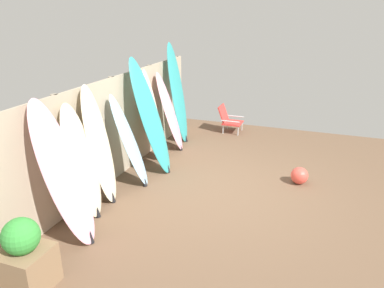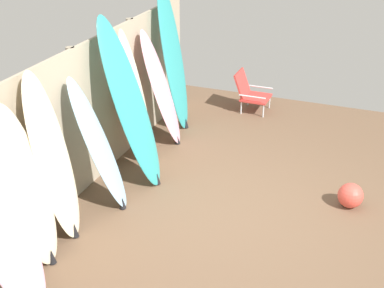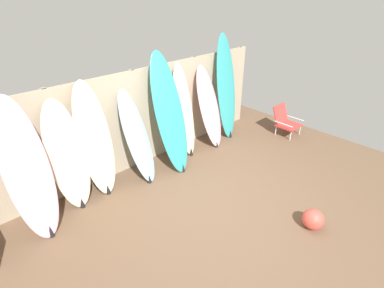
% 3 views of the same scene
% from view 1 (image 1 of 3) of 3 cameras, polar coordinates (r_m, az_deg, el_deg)
% --- Properties ---
extents(ground, '(7.68, 7.68, 0.00)m').
position_cam_1_polar(ground, '(6.35, 4.96, -7.17)').
color(ground, brown).
extents(fence_back, '(6.08, 0.11, 1.80)m').
position_cam_1_polar(fence_back, '(6.75, -11.44, 2.47)').
color(fence_back, tan).
rests_on(fence_back, ground).
extents(surfboard_pink_0, '(0.64, 0.80, 1.89)m').
position_cam_1_polar(surfboard_pink_0, '(4.96, -19.04, -4.43)').
color(surfboard_pink_0, pink).
rests_on(surfboard_pink_0, ground).
extents(surfboard_cream_1, '(0.56, 0.45, 1.70)m').
position_cam_1_polar(surfboard_cream_1, '(5.51, -16.43, -2.77)').
color(surfboard_cream_1, beige).
rests_on(surfboard_cream_1, ground).
extents(surfboard_cream_2, '(0.57, 0.42, 1.86)m').
position_cam_1_polar(surfboard_cream_2, '(5.83, -13.89, -0.41)').
color(surfboard_cream_2, beige).
rests_on(surfboard_cream_2, ground).
extents(surfboard_skyblue_3, '(0.53, 0.68, 1.59)m').
position_cam_1_polar(surfboard_skyblue_3, '(6.35, -9.52, 0.33)').
color(surfboard_skyblue_3, '#8CB7D6').
rests_on(surfboard_skyblue_3, ground).
extents(surfboard_teal_4, '(0.63, 0.82, 2.11)m').
position_cam_1_polar(surfboard_teal_4, '(6.79, -6.37, 4.12)').
color(surfboard_teal_4, teal).
rests_on(surfboard_teal_4, ground).
extents(surfboard_cream_5, '(0.45, 0.47, 1.82)m').
position_cam_1_polar(surfboard_cream_5, '(7.34, -5.81, 4.20)').
color(surfboard_cream_5, beige).
rests_on(surfboard_cream_5, ground).
extents(surfboard_pink_6, '(0.63, 0.64, 1.67)m').
position_cam_1_polar(surfboard_pink_6, '(7.89, -3.40, 4.84)').
color(surfboard_pink_6, pink).
rests_on(surfboard_pink_6, ground).
extents(surfboard_teal_7, '(0.54, 0.53, 2.21)m').
position_cam_1_polar(surfboard_teal_7, '(8.35, -2.21, 7.62)').
color(surfboard_teal_7, teal).
rests_on(surfboard_teal_7, ground).
extents(beach_chair, '(0.50, 0.55, 0.65)m').
position_cam_1_polar(beach_chair, '(9.23, 5.59, 3.84)').
color(beach_chair, silver).
rests_on(beach_chair, ground).
extents(planter_box, '(0.50, 0.52, 0.85)m').
position_cam_1_polar(planter_box, '(4.56, -24.13, -15.54)').
color(planter_box, '#846647').
rests_on(planter_box, ground).
extents(beach_ball, '(0.30, 0.30, 0.30)m').
position_cam_1_polar(beach_ball, '(6.79, 16.05, -4.65)').
color(beach_ball, '#E54C3F').
rests_on(beach_ball, ground).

